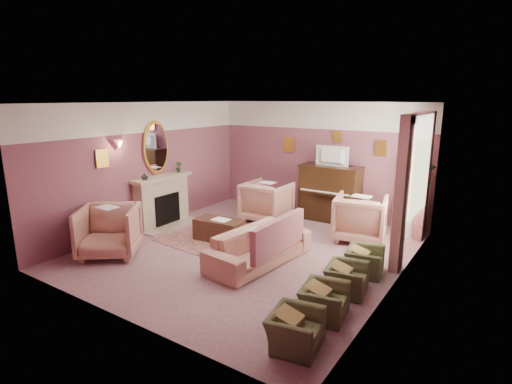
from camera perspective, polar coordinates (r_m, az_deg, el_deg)
The scene contains 48 objects.
floor at distance 7.88m, azimuth -0.93°, elevation -8.22°, with size 5.50×6.00×0.01m, color gray.
ceiling at distance 7.33m, azimuth -1.01°, elevation 12.61°, with size 5.50×6.00×0.01m, color white.
wall_back at distance 10.05m, azimuth 8.81°, elevation 4.63°, with size 5.50×0.02×2.80m, color #683E54.
wall_front at distance 5.36m, azimuth -19.52°, elevation -3.63°, with size 5.50×0.02×2.80m, color #683E54.
wall_left at distance 9.29m, azimuth -15.11°, elevation 3.62°, with size 0.02×6.00×2.80m, color #683E54.
wall_right at distance 6.37m, azimuth 19.87°, elevation -1.03°, with size 0.02×6.00×2.80m, color #683E54.
picture_rail_band at distance 9.94m, azimuth 9.00°, elevation 10.76°, with size 5.50×0.01×0.65m, color silver.
stripe_panel at distance 7.69m, azimuth 21.94°, elevation -1.33°, with size 0.01×3.00×2.15m, color #AAB794.
fireplace_surround at distance 9.48m, azimuth -13.26°, elevation -1.34°, with size 0.30×1.40×1.10m, color tan.
fireplace_inset at distance 9.45m, azimuth -12.79°, elevation -2.31°, with size 0.18×0.72×0.68m, color black.
fire_ember at distance 9.47m, azimuth -12.57°, elevation -3.40°, with size 0.06×0.54×0.10m, color orange.
mantel_shelf at distance 9.33m, azimuth -13.31°, elevation 2.02°, with size 0.40×1.55×0.07m, color tan.
hearth at distance 9.49m, azimuth -12.25°, elevation -4.66°, with size 0.55×1.50×0.02m, color tan.
mirror_frame at distance 9.33m, azimuth -14.13°, elevation 6.20°, with size 0.04×0.72×1.20m, color gold.
mirror_glass at distance 9.31m, azimuth -14.03°, elevation 6.20°, with size 0.01×0.60×1.06m, color silver.
sconce_shade at distance 8.58m, azimuth -19.03°, elevation 6.50°, with size 0.20×0.20×0.16m, color #E38A83.
piano at distance 9.71m, azimuth 10.52°, elevation -0.25°, with size 1.40×0.60×1.30m, color black.
piano_keyshelf at distance 9.38m, azimuth 9.69°, elevation -0.26°, with size 1.30×0.12×0.06m, color black.
piano_keys at distance 9.37m, azimuth 9.70°, elevation -0.02°, with size 1.20×0.08×0.02m, color silver.
piano_top at distance 9.58m, azimuth 10.69°, elevation 3.59°, with size 1.45×0.65×0.04m, color black.
television at distance 9.49m, azimuth 10.65°, elevation 5.27°, with size 0.80×0.12×0.48m, color black.
print_back_left at distance 10.33m, azimuth 4.73°, elevation 6.77°, with size 0.30×0.03×0.38m, color gold.
print_back_right at distance 9.43m, azimuth 17.39°, elevation 5.95°, with size 0.26×0.03×0.34m, color gold.
print_back_mid at distance 9.75m, azimuth 11.52°, elevation 7.81°, with size 0.22×0.03×0.26m, color gold.
print_left_wall at distance 8.48m, azimuth -21.13°, elevation 4.49°, with size 0.03×0.28×0.36m, color gold.
window_blind at distance 7.81m, azimuth 22.48°, elevation 3.54°, with size 0.03×1.40×1.80m, color white.
curtain_left at distance 7.02m, azimuth 20.04°, elevation -0.60°, with size 0.16×0.34×2.60m, color #A75B64.
curtain_right at distance 8.78m, azimuth 22.95°, elevation 1.82°, with size 0.16×0.34×2.60m, color #A75B64.
pelmet at distance 7.74m, azimuth 22.46°, elevation 9.88°, with size 0.16×2.20×0.16m, color #A75B64.
mantel_plant at distance 9.67m, azimuth -10.96°, elevation 3.55°, with size 0.16×0.16×0.28m, color #2A502B.
mantel_vase at distance 8.98m, azimuth -15.62°, elevation 2.16°, with size 0.16×0.16×0.16m, color silver.
area_rug at distance 8.34m, azimuth -4.60°, elevation -6.97°, with size 2.50×1.80×0.01m, color #935B52.
coffee_table at distance 8.33m, azimuth -5.27°, elevation -5.40°, with size 1.00×0.50×0.45m, color #402617.
table_paper at distance 8.23m, azimuth -5.03°, elevation -3.95°, with size 0.35×0.28×0.01m, color white.
sofa at distance 7.12m, azimuth 0.50°, elevation -6.90°, with size 0.71×2.12×0.86m, color tan.
sofa_throw at distance 6.87m, azimuth 3.32°, elevation -6.19°, with size 0.11×1.61×0.59m, color #A75B64.
floral_armchair_left at distance 9.54m, azimuth 1.54°, elevation -1.05°, with size 1.01×1.01×1.05m, color tan.
floral_armchair_right at distance 8.51m, azimuth 14.67°, elevation -3.28°, with size 1.01×1.01×1.05m, color tan.
floral_armchair_front at distance 7.92m, azimuth -20.30°, elevation -4.93°, with size 1.01×1.01×1.05m, color tan.
olive_chair_a at distance 4.97m, azimuth 5.64°, elevation -18.28°, with size 0.47×0.67×0.58m, color #525734.
olive_chair_b at distance 5.62m, azimuth 9.71°, elevation -14.45°, with size 0.47×0.67×0.58m, color #525734.
olive_chair_c at distance 6.31m, azimuth 12.82°, elevation -11.38°, with size 0.47×0.67×0.58m, color #525734.
olive_chair_d at distance 7.02m, azimuth 15.26°, elevation -8.91°, with size 0.47×0.67×0.58m, color #525734.
side_table at distance 9.14m, azimuth 20.41°, elevation -3.69°, with size 0.52×0.52×0.70m, color white.
side_plant_big at distance 9.01m, azimuth 20.67°, elevation -0.52°, with size 0.30×0.30×0.34m, color #2A502B.
side_plant_small at distance 8.89m, azimuth 21.26°, elevation -0.94°, with size 0.16×0.16×0.28m, color #2A502B.
palm_pot at distance 9.19m, azimuth 21.13°, elevation -4.83°, with size 0.34×0.34×0.34m, color #96493A.
palm_plant at distance 8.97m, azimuth 21.60°, elevation 0.59°, with size 0.76×0.76×1.44m, color #2A502B.
Camera 1 is at (4.16, -6.03, 2.89)m, focal length 28.00 mm.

